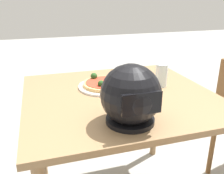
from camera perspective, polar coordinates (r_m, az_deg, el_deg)
The scene contains 5 objects.
dining_table at distance 1.40m, azimuth 1.70°, elevation -5.06°, with size 1.03×0.96×0.77m.
pizza_plate at distance 1.46m, azimuth -1.63°, elevation 0.19°, with size 0.31×0.31×0.01m, color white.
pizza at distance 1.45m, azimuth -1.73°, elevation 0.90°, with size 0.26×0.26×0.05m.
motorcycle_helmet at distance 1.02m, azimuth 4.38°, elevation -2.03°, with size 0.26×0.26×0.26m.
drinking_glass at distance 1.48m, azimuth 11.34°, elevation 2.69°, with size 0.07×0.07×0.14m, color silver.
Camera 1 is at (0.41, 1.20, 1.29)m, focal length 39.54 mm.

